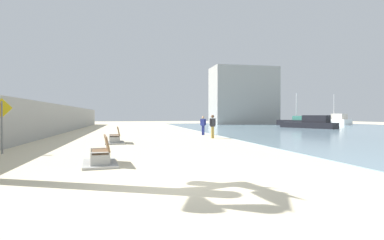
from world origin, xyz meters
The scene contains 11 objects.
ground_plane centered at (0.00, 18.00, 0.00)m, with size 120.00×120.00×0.00m, color beige.
seawall centered at (-7.50, 18.00, 1.32)m, with size 0.80×64.00×2.63m, color #9E9E99.
bench_near centered at (-2.11, 3.33, 0.23)m, with size 1.32×2.21×0.98m.
bench_far centered at (-1.96, 11.29, 0.23)m, with size 1.21×2.15×0.98m.
person_walking centered at (4.82, 13.76, 0.99)m, with size 0.50×0.28×1.70m.
person_standing centered at (4.98, 17.21, 0.93)m, with size 0.44×0.36×1.61m.
boat_far_left centered at (21.40, 26.85, 0.63)m, with size 4.33×7.43×1.64m.
boat_outer centered at (25.16, 35.37, 0.63)m, with size 4.22×7.43×5.19m.
boat_mid_bay centered at (34.26, 38.56, 0.76)m, with size 1.65×6.62×5.38m.
pedestrian_sign centered at (-6.51, 7.11, 1.50)m, with size 0.85×0.08×2.41m.
harbor_building centered at (20.11, 46.00, 5.31)m, with size 12.00×6.00×10.63m, color #9E9E99.
Camera 1 is at (-1.21, -7.22, 1.67)m, focal length 28.10 mm.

